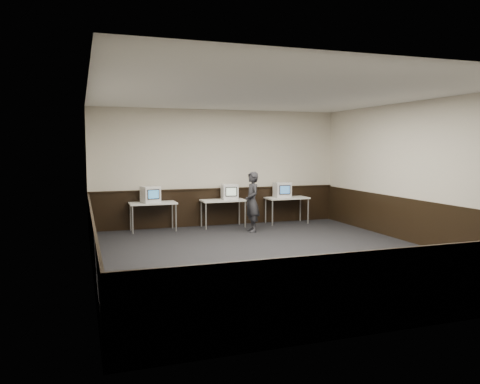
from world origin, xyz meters
The scene contains 18 objects.
floor centered at (0.00, 0.00, 0.00)m, with size 8.00×8.00×0.00m, color black.
ceiling centered at (0.00, 0.00, 3.20)m, with size 8.00×8.00×0.00m, color white.
back_wall centered at (0.00, 4.00, 1.60)m, with size 7.00×7.00×0.00m, color beige.
front_wall centered at (0.00, -4.00, 1.60)m, with size 7.00×7.00×0.00m, color beige.
left_wall centered at (-3.50, 0.00, 1.60)m, with size 8.00×8.00×0.00m, color beige.
right_wall centered at (3.50, 0.00, 1.60)m, with size 8.00×8.00×0.00m, color beige.
wainscot_back centered at (0.00, 3.98, 0.50)m, with size 6.98×0.04×1.00m, color black.
wainscot_front centered at (0.00, -3.98, 0.50)m, with size 6.98×0.04×1.00m, color black.
wainscot_left centered at (-3.48, 0.00, 0.50)m, with size 0.04×7.98×1.00m, color black.
wainscot_right centered at (3.48, 0.00, 0.50)m, with size 0.04×7.98×1.00m, color black.
wainscot_rail centered at (0.00, 3.96, 1.02)m, with size 6.98×0.06×0.04m, color black.
desk_left centered at (-1.90, 3.60, 0.68)m, with size 1.20×0.60×0.75m.
desk_center centered at (0.00, 3.60, 0.68)m, with size 1.20×0.60×0.75m.
desk_right centered at (1.90, 3.60, 0.68)m, with size 1.20×0.60×0.75m.
emac_left centered at (-1.96, 3.58, 0.96)m, with size 0.51×0.52×0.42m.
emac_center centered at (0.20, 3.64, 0.96)m, with size 0.46×0.48×0.42m.
emac_right centered at (1.75, 3.61, 0.97)m, with size 0.47×0.49×0.43m.
person centered at (0.51, 2.70, 0.77)m, with size 0.56×0.37×1.54m, color #26262B.
Camera 1 is at (-3.65, -8.49, 2.18)m, focal length 35.00 mm.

